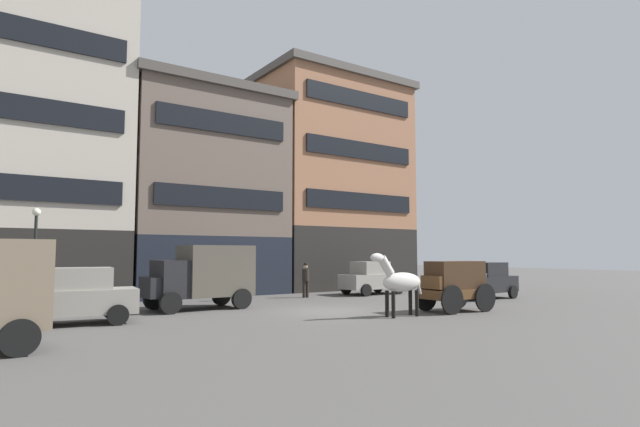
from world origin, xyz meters
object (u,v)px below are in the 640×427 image
Objects in this scene: pedestrian_officer at (306,279)px; fire_hydrant_curbside at (219,292)px; cargo_wagon at (454,282)px; sedan_parked_curb at (77,296)px; sedan_dark at (372,278)px; draft_horse at (400,282)px; delivery_truck_near at (202,274)px; sedan_light at (485,280)px; streetlamp_curbside at (35,244)px.

fire_hydrant_curbside is (-4.46, 0.82, -0.55)m from pedestrian_officer.
cargo_wagon is 0.77× the size of sedan_parked_curb.
sedan_dark is 4.51× the size of fire_hydrant_curbside.
sedan_dark is at bearing 13.35° from sedan_parked_curb.
cargo_wagon is 0.80× the size of sedan_dark.
cargo_wagon is 1.27× the size of draft_horse.
delivery_truck_near is 6.81m from pedestrian_officer.
sedan_parked_curb is 2.15× the size of pedestrian_officer.
draft_horse is at bearing -161.41° from sedan_light.
draft_horse is 9.18m from sedan_light.
cargo_wagon is at bearing -39.47° from delivery_truck_near.
cargo_wagon is at bearing -35.25° from streetlamp_curbside.
sedan_dark is at bearing 119.50° from sedan_light.
sedan_parked_curb is 5.53m from streetlamp_curbside.
delivery_truck_near is 2.46× the size of pedestrian_officer.
sedan_light is (5.75, 2.93, -0.23)m from cargo_wagon.
delivery_truck_near reaches higher than pedestrian_officer.
pedestrian_officer is (-4.19, 0.37, 0.07)m from sedan_dark.
streetlamp_curbside reaches higher than cargo_wagon.
cargo_wagon is 16.87m from streetlamp_curbside.
draft_horse is 0.57× the size of streetlamp_curbside.
sedan_light is 13.35m from fire_hydrant_curbside.
draft_horse is at bearing -99.96° from pedestrian_officer.
draft_horse is at bearing -41.99° from streetlamp_curbside.
delivery_truck_near reaches higher than cargo_wagon.
streetlamp_curbside is at bearing 144.75° from cargo_wagon.
draft_horse is 8.73m from pedestrian_officer.
sedan_parked_curb is 4.65× the size of fire_hydrant_curbside.
fire_hydrant_curbside is at bearing 169.53° from pedestrian_officer.
sedan_light is (13.65, -3.58, -0.51)m from delivery_truck_near.
delivery_truck_near is 3.67m from fire_hydrant_curbside.
streetlamp_curbside is (-10.77, 9.69, 1.40)m from draft_horse.
streetlamp_curbside is (-12.28, 1.10, 1.69)m from pedestrian_officer.
sedan_dark is at bearing -5.08° from streetlamp_curbside.
sedan_dark and sedan_parked_curb have the same top height.
delivery_truck_near is 5.31× the size of fire_hydrant_curbside.
delivery_truck_near reaches higher than draft_horse.
sedan_dark is 16.62m from streetlamp_curbside.
draft_horse reaches higher than cargo_wagon.
draft_horse is 10.02m from sedan_dark.
draft_horse is 10.96m from sedan_parked_curb.
pedestrian_officer is at bearing 19.58° from sedan_parked_curb.
delivery_truck_near is 10.80m from sedan_dark.
sedan_light and sedan_parked_curb have the same top height.
delivery_truck_near is at bearing -28.73° from streetlamp_curbside.
draft_horse is at bearing -52.71° from delivery_truck_near.
fire_hydrant_curbside is (-5.90, 9.42, -0.72)m from cargo_wagon.
sedan_light is at bearing -14.69° from delivery_truck_near.
sedan_parked_curb is at bearing 160.77° from cargo_wagon.
pedestrian_officer is (6.46, 2.09, -0.44)m from delivery_truck_near.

